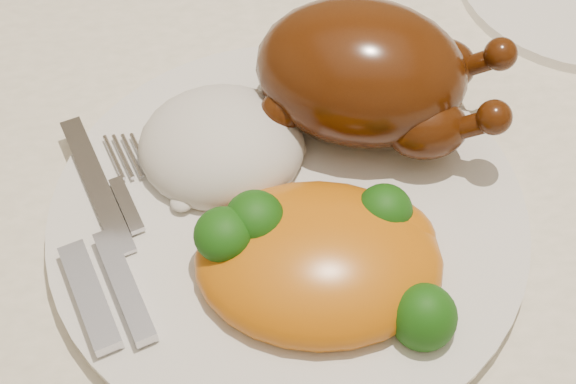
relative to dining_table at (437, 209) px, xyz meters
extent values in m
cube|color=brown|center=(0.00, 0.00, 0.07)|extent=(1.60, 0.90, 0.04)
cube|color=white|center=(0.00, 0.00, 0.10)|extent=(1.72, 1.02, 0.01)
cylinder|color=silver|center=(-0.13, -0.07, 0.11)|extent=(0.30, 0.30, 0.01)
ellipsoid|color=#4C2208|center=(-0.07, 0.00, 0.16)|extent=(0.16, 0.14, 0.09)
ellipsoid|color=#4C2208|center=(-0.08, 0.00, 0.18)|extent=(0.08, 0.07, 0.04)
ellipsoid|color=#4C2208|center=(-0.04, -0.04, 0.14)|extent=(0.05, 0.04, 0.04)
sphere|color=#4C2208|center=(0.00, -0.05, 0.16)|extent=(0.02, 0.02, 0.02)
ellipsoid|color=#4C2208|center=(-0.02, 0.01, 0.14)|extent=(0.05, 0.04, 0.04)
sphere|color=#4C2208|center=(0.02, 0.00, 0.16)|extent=(0.02, 0.02, 0.02)
sphere|color=#4C2208|center=(-0.13, -0.01, 0.14)|extent=(0.03, 0.03, 0.03)
sphere|color=#4C2208|center=(-0.10, 0.05, 0.14)|extent=(0.03, 0.03, 0.03)
ellipsoid|color=silver|center=(-0.16, -0.02, 0.13)|extent=(0.11, 0.10, 0.06)
ellipsoid|color=orange|center=(-0.11, -0.12, 0.13)|extent=(0.16, 0.13, 0.05)
ellipsoid|color=orange|center=(-0.08, -0.10, 0.13)|extent=(0.07, 0.06, 0.03)
ellipsoid|color=#10420B|center=(-0.08, -0.09, 0.13)|extent=(0.03, 0.03, 0.03)
ellipsoid|color=#10420B|center=(-0.10, -0.11, 0.13)|extent=(0.03, 0.03, 0.03)
ellipsoid|color=#10420B|center=(-0.15, -0.09, 0.14)|extent=(0.04, 0.04, 0.03)
ellipsoid|color=#10420B|center=(-0.06, -0.16, 0.13)|extent=(0.04, 0.04, 0.04)
ellipsoid|color=#10420B|center=(-0.17, -0.10, 0.14)|extent=(0.03, 0.03, 0.03)
ellipsoid|color=#10420B|center=(-0.07, -0.09, 0.14)|extent=(0.03, 0.03, 0.03)
ellipsoid|color=#10420B|center=(-0.12, -0.14, 0.13)|extent=(0.03, 0.03, 0.03)
ellipsoid|color=#10420B|center=(-0.10, -0.09, 0.13)|extent=(0.04, 0.04, 0.03)
cube|color=silver|center=(-0.24, -0.04, 0.12)|extent=(0.05, 0.11, 0.00)
cube|color=silver|center=(-0.24, -0.12, 0.12)|extent=(0.04, 0.07, 0.01)
cube|color=silver|center=(-0.23, -0.12, 0.12)|extent=(0.04, 0.08, 0.01)
cube|color=silver|center=(-0.23, -0.04, 0.12)|extent=(0.04, 0.08, 0.00)
camera|label=1|loc=(-0.16, -0.36, 0.52)|focal=50.00mm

